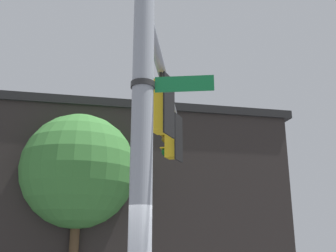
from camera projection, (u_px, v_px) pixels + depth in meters
signal_pole at (141, 160)px, 5.08m from camera, size 0.30×0.30×6.16m
mast_arm at (165, 82)px, 8.47m from camera, size 5.59×1.78×0.19m
traffic_light_nearest_pole at (160, 106)px, 7.57m from camera, size 0.54×0.49×1.31m
traffic_light_mid_inner at (172, 138)px, 10.06m from camera, size 0.54×0.49×1.31m
street_name_sign at (158, 85)px, 5.35m from camera, size 0.46×1.12×0.22m
storefront_building at (103, 202)px, 15.24m from camera, size 12.46×14.62×6.74m
tree_by_storefront at (79, 171)px, 12.49m from camera, size 3.68×3.68×5.99m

